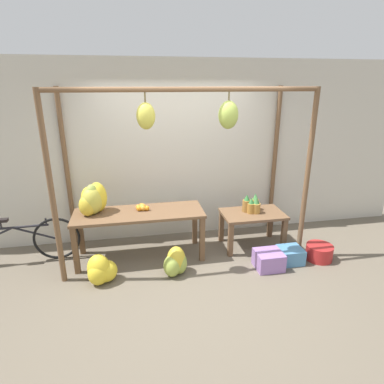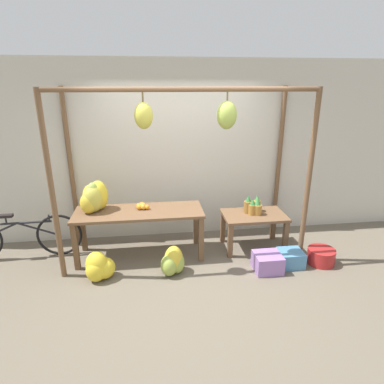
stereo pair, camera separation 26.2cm
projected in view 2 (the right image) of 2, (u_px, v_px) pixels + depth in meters
name	position (u px, v px, depth m)	size (l,w,h in m)	color
ground_plane	(190.00, 279.00, 4.21)	(20.00, 20.00, 0.00)	#665B4C
shop_wall_back	(178.00, 152.00, 5.09)	(8.00, 0.08, 2.80)	beige
stall_awning	(186.00, 146.00, 4.20)	(3.37, 1.18, 2.40)	brown
display_table_main	(139.00, 217.00, 4.60)	(1.82, 0.64, 0.71)	brown
display_table_side	(254.00, 221.00, 4.89)	(0.94, 0.59, 0.56)	brown
banana_pile_on_table	(94.00, 198.00, 4.51)	(0.41, 0.44, 0.43)	#9EB247
orange_pile	(142.00, 206.00, 4.63)	(0.19, 0.16, 0.10)	orange
pineapple_cluster	(254.00, 206.00, 4.85)	(0.27, 0.25, 0.29)	olive
banana_pile_ground_left	(99.00, 268.00, 4.16)	(0.47, 0.38, 0.39)	yellow
banana_pile_ground_right	(173.00, 262.00, 4.29)	(0.38, 0.38, 0.39)	#9EB247
fruit_crate_white	(267.00, 262.00, 4.37)	(0.37, 0.34, 0.24)	#9970B7
blue_bucket	(321.00, 256.00, 4.55)	(0.38, 0.38, 0.22)	#AD2323
parked_bicycle	(19.00, 237.00, 4.63)	(1.74, 0.09, 0.69)	black
fruit_crate_purple	(290.00, 258.00, 4.50)	(0.33, 0.31, 0.22)	#4C84B2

